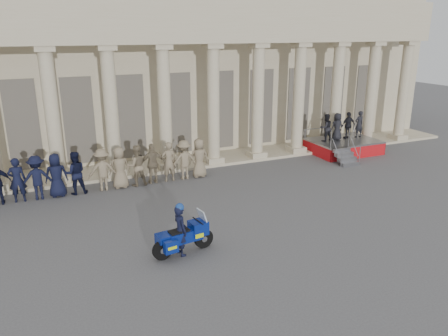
# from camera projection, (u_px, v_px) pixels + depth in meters

# --- Properties ---
(ground) EXTENTS (90.00, 90.00, 0.00)m
(ground) POSITION_uv_depth(u_px,v_px,m) (198.00, 241.00, 15.03)
(ground) COLOR #49494C
(ground) RESTS_ON ground
(building) EXTENTS (40.00, 12.50, 9.00)m
(building) POSITION_uv_depth(u_px,v_px,m) (111.00, 71.00, 26.51)
(building) COLOR tan
(building) RESTS_ON ground
(officer_rank) EXTENTS (17.61, 0.73, 1.92)m
(officer_rank) POSITION_uv_depth(u_px,v_px,m) (15.00, 180.00, 18.13)
(officer_rank) COLOR black
(officer_rank) RESTS_ON ground
(reviewing_stand) EXTENTS (3.85, 3.79, 2.36)m
(reviewing_stand) POSITION_uv_depth(u_px,v_px,m) (342.00, 134.00, 25.35)
(reviewing_stand) COLOR gray
(reviewing_stand) RESTS_ON ground
(motorcycle) EXTENTS (2.15, 0.97, 1.38)m
(motorcycle) POSITION_uv_depth(u_px,v_px,m) (184.00, 236.00, 14.02)
(motorcycle) COLOR black
(motorcycle) RESTS_ON ground
(rider) EXTENTS (0.49, 0.67, 1.77)m
(rider) POSITION_uv_depth(u_px,v_px,m) (180.00, 229.00, 13.87)
(rider) COLOR black
(rider) RESTS_ON ground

